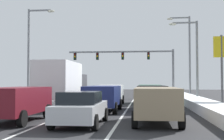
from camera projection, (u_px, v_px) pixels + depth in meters
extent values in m
plane|color=#28282B|center=(101.00, 111.00, 20.73)|extent=(120.00, 120.00, 0.00)
cube|color=silver|center=(129.00, 107.00, 23.91)|extent=(0.14, 37.18, 0.01)
cube|color=silver|center=(85.00, 107.00, 24.27)|extent=(0.14, 37.18, 0.01)
cube|color=white|center=(199.00, 103.00, 23.34)|extent=(1.85, 37.18, 0.62)
cube|color=white|center=(21.00, 102.00, 24.86)|extent=(1.24, 37.18, 0.64)
cube|color=#937F60|center=(156.00, 101.00, 14.45)|extent=(1.95, 4.90, 1.25)
cube|color=black|center=(159.00, 98.00, 12.06)|extent=(1.56, 0.06, 0.55)
cube|color=red|center=(139.00, 107.00, 12.14)|extent=(0.20, 0.08, 0.28)
cube|color=red|center=(179.00, 108.00, 11.98)|extent=(0.20, 0.08, 0.28)
cylinder|color=black|center=(137.00, 112.00, 16.21)|extent=(0.25, 0.74, 0.74)
cylinder|color=black|center=(174.00, 112.00, 16.01)|extent=(0.25, 0.74, 0.74)
cylinder|color=black|center=(135.00, 120.00, 12.84)|extent=(0.25, 0.74, 0.74)
cylinder|color=black|center=(182.00, 120.00, 12.63)|extent=(0.25, 0.74, 0.74)
cube|color=black|center=(152.00, 95.00, 21.60)|extent=(1.95, 4.90, 1.25)
cube|color=black|center=(152.00, 92.00, 19.21)|extent=(1.56, 0.06, 0.55)
cube|color=red|center=(140.00, 98.00, 19.29)|extent=(0.20, 0.08, 0.28)
cube|color=red|center=(165.00, 98.00, 19.13)|extent=(0.20, 0.08, 0.28)
cylinder|color=black|center=(139.00, 103.00, 23.36)|extent=(0.25, 0.74, 0.74)
cylinder|color=black|center=(164.00, 103.00, 23.16)|extent=(0.25, 0.74, 0.74)
cylinder|color=black|center=(137.00, 106.00, 19.99)|extent=(0.25, 0.74, 0.74)
cylinder|color=black|center=(167.00, 106.00, 19.78)|extent=(0.25, 0.74, 0.74)
cube|color=#1E5633|center=(150.00, 92.00, 27.80)|extent=(1.95, 4.90, 1.25)
cube|color=black|center=(150.00, 89.00, 25.42)|extent=(1.56, 0.06, 0.55)
cube|color=red|center=(141.00, 94.00, 25.50)|extent=(0.20, 0.08, 0.28)
cube|color=red|center=(160.00, 94.00, 25.33)|extent=(0.20, 0.08, 0.28)
cylinder|color=black|center=(140.00, 98.00, 29.57)|extent=(0.25, 0.74, 0.74)
cylinder|color=black|center=(160.00, 98.00, 29.36)|extent=(0.25, 0.74, 0.74)
cylinder|color=black|center=(139.00, 100.00, 26.19)|extent=(0.25, 0.74, 0.74)
cylinder|color=black|center=(162.00, 101.00, 25.98)|extent=(0.25, 0.74, 0.74)
cube|color=#B7BABF|center=(81.00, 111.00, 13.89)|extent=(1.82, 4.50, 0.70)
cube|color=black|center=(80.00, 98.00, 13.77)|extent=(1.64, 2.20, 0.55)
cube|color=red|center=(51.00, 113.00, 11.79)|extent=(0.24, 0.08, 0.14)
cube|color=red|center=(87.00, 113.00, 11.64)|extent=(0.24, 0.08, 0.14)
cylinder|color=black|center=(70.00, 114.00, 15.52)|extent=(0.22, 0.66, 0.66)
cylinder|color=black|center=(105.00, 114.00, 15.33)|extent=(0.22, 0.66, 0.66)
cylinder|color=black|center=(51.00, 122.00, 12.44)|extent=(0.22, 0.66, 0.66)
cylinder|color=black|center=(95.00, 122.00, 12.25)|extent=(0.22, 0.66, 0.66)
cube|color=navy|center=(103.00, 96.00, 20.24)|extent=(1.95, 4.90, 1.25)
cube|color=black|center=(97.00, 93.00, 17.85)|extent=(1.56, 0.06, 0.55)
cube|color=red|center=(84.00, 99.00, 17.93)|extent=(0.20, 0.08, 0.28)
cube|color=red|center=(111.00, 99.00, 17.77)|extent=(0.20, 0.08, 0.28)
cylinder|color=black|center=(93.00, 104.00, 22.00)|extent=(0.25, 0.74, 0.74)
cylinder|color=black|center=(120.00, 104.00, 21.80)|extent=(0.25, 0.74, 0.74)
cylinder|color=black|center=(83.00, 108.00, 18.63)|extent=(0.25, 0.74, 0.74)
cylinder|color=black|center=(115.00, 108.00, 18.42)|extent=(0.25, 0.74, 0.74)
cube|color=silver|center=(110.00, 92.00, 26.20)|extent=(1.95, 4.90, 1.25)
cube|color=black|center=(106.00, 90.00, 23.82)|extent=(1.56, 0.06, 0.55)
cube|color=red|center=(96.00, 95.00, 23.90)|extent=(0.20, 0.08, 0.28)
cube|color=red|center=(116.00, 95.00, 23.73)|extent=(0.20, 0.08, 0.28)
cylinder|color=black|center=(101.00, 99.00, 27.97)|extent=(0.25, 0.74, 0.74)
cylinder|color=black|center=(123.00, 99.00, 27.76)|extent=(0.25, 0.74, 0.74)
cylinder|color=black|center=(95.00, 102.00, 24.59)|extent=(0.25, 0.74, 0.74)
cylinder|color=black|center=(119.00, 102.00, 24.38)|extent=(0.25, 0.74, 0.74)
cube|color=maroon|center=(17.00, 100.00, 15.04)|extent=(1.95, 4.90, 1.25)
cube|color=red|center=(11.00, 106.00, 12.57)|extent=(0.20, 0.08, 0.28)
cylinder|color=black|center=(13.00, 111.00, 16.80)|extent=(0.25, 0.74, 0.74)
cylinder|color=black|center=(47.00, 111.00, 16.60)|extent=(0.25, 0.74, 0.74)
cylinder|color=black|center=(22.00, 119.00, 13.22)|extent=(0.25, 0.74, 0.74)
cube|color=#38383D|center=(71.00, 86.00, 25.60)|extent=(2.35, 2.20, 2.00)
cube|color=silver|center=(58.00, 80.00, 22.04)|extent=(2.35, 5.00, 2.60)
cylinder|color=black|center=(58.00, 100.00, 25.98)|extent=(0.28, 0.92, 0.92)
cylinder|color=black|center=(85.00, 100.00, 25.73)|extent=(0.28, 0.92, 0.92)
cylinder|color=black|center=(36.00, 104.00, 20.61)|extent=(0.28, 0.92, 0.92)
cylinder|color=black|center=(69.00, 104.00, 20.37)|extent=(0.28, 0.92, 0.92)
cube|color=slate|center=(84.00, 95.00, 31.42)|extent=(1.82, 4.50, 0.70)
cube|color=black|center=(84.00, 89.00, 31.30)|extent=(1.64, 2.20, 0.55)
cube|color=red|center=(72.00, 94.00, 29.32)|extent=(0.24, 0.08, 0.14)
cube|color=red|center=(86.00, 95.00, 29.17)|extent=(0.24, 0.08, 0.14)
cylinder|color=black|center=(79.00, 97.00, 33.05)|extent=(0.22, 0.66, 0.66)
cylinder|color=black|center=(95.00, 97.00, 32.85)|extent=(0.22, 0.66, 0.66)
cylinder|color=black|center=(72.00, 99.00, 29.97)|extent=(0.22, 0.66, 0.66)
cylinder|color=black|center=(90.00, 99.00, 29.77)|extent=(0.22, 0.66, 0.66)
cylinder|color=slate|center=(173.00, 73.00, 40.28)|extent=(0.28, 0.28, 6.20)
cube|color=slate|center=(120.00, 52.00, 41.14)|extent=(13.86, 0.20, 0.20)
cube|color=black|center=(148.00, 56.00, 40.71)|extent=(0.34, 0.34, 0.95)
sphere|color=#4C0A0A|center=(148.00, 54.00, 40.54)|extent=(0.22, 0.22, 0.22)
sphere|color=#F2AD14|center=(148.00, 56.00, 40.53)|extent=(0.22, 0.22, 0.22)
sphere|color=#0C3819|center=(149.00, 58.00, 40.52)|extent=(0.22, 0.22, 0.22)
cube|color=black|center=(123.00, 56.00, 41.08)|extent=(0.34, 0.34, 0.95)
sphere|color=#4C0A0A|center=(123.00, 54.00, 40.91)|extent=(0.22, 0.22, 0.22)
sphere|color=#F2AD14|center=(123.00, 56.00, 40.90)|extent=(0.22, 0.22, 0.22)
sphere|color=#0C3819|center=(123.00, 58.00, 40.89)|extent=(0.22, 0.22, 0.22)
cube|color=black|center=(97.00, 56.00, 41.45)|extent=(0.34, 0.34, 0.95)
sphere|color=#4C0A0A|center=(97.00, 54.00, 41.28)|extent=(0.22, 0.22, 0.22)
sphere|color=#F2AD14|center=(97.00, 56.00, 41.27)|extent=(0.22, 0.22, 0.22)
sphere|color=#0C3819|center=(97.00, 58.00, 41.25)|extent=(0.22, 0.22, 0.22)
cube|color=black|center=(75.00, 56.00, 41.78)|extent=(0.34, 0.34, 0.95)
sphere|color=#4C0A0A|center=(75.00, 54.00, 41.61)|extent=(0.22, 0.22, 0.22)
sphere|color=#F2AD14|center=(75.00, 56.00, 41.60)|extent=(0.22, 0.22, 0.22)
sphere|color=#0C3819|center=(75.00, 58.00, 41.59)|extent=(0.22, 0.22, 0.22)
cylinder|color=gray|center=(197.00, 62.00, 28.43)|extent=(0.22, 0.22, 7.58)
cube|color=gray|center=(185.00, 23.00, 28.69)|extent=(2.20, 0.14, 0.14)
ellipsoid|color=#EAE5C6|center=(173.00, 24.00, 28.81)|extent=(0.70, 0.36, 0.24)
cylinder|color=gray|center=(190.00, 57.00, 35.15)|extent=(0.22, 0.22, 9.44)
cube|color=gray|center=(180.00, 18.00, 35.45)|extent=(2.20, 0.14, 0.14)
ellipsoid|color=#EAE5C6|center=(170.00, 19.00, 35.56)|extent=(0.70, 0.36, 0.24)
cylinder|color=gray|center=(29.00, 55.00, 29.70)|extent=(0.22, 0.22, 8.97)
cube|color=gray|center=(40.00, 10.00, 29.75)|extent=(2.20, 0.14, 0.14)
ellipsoid|color=#EAE5C6|center=(51.00, 11.00, 29.63)|extent=(0.70, 0.36, 0.24)
cylinder|color=#59595B|center=(222.00, 71.00, 23.37)|extent=(0.16, 0.16, 5.50)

